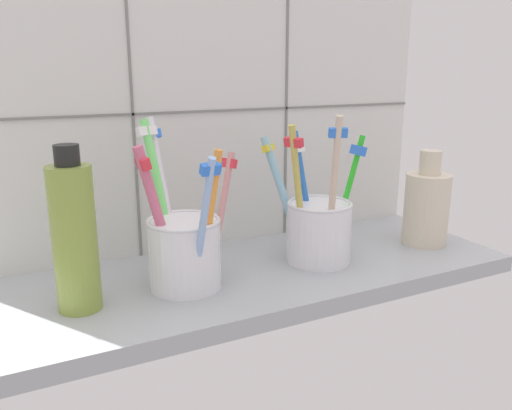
% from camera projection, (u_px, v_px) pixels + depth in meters
% --- Properties ---
extents(counter_slab, '(0.64, 0.22, 0.02)m').
position_uv_depth(counter_slab, '(252.00, 278.00, 0.63)').
color(counter_slab, '#9EA3A8').
rests_on(counter_slab, ground).
extents(tile_wall_back, '(0.64, 0.02, 0.45)m').
position_uv_depth(tile_wall_back, '(211.00, 92.00, 0.68)').
color(tile_wall_back, silver).
rests_on(tile_wall_back, ground).
extents(toothbrush_cup_left, '(0.12, 0.16, 0.18)m').
position_uv_depth(toothbrush_cup_left, '(184.00, 245.00, 0.57)').
color(toothbrush_cup_left, white).
rests_on(toothbrush_cup_left, counter_slab).
extents(toothbrush_cup_right, '(0.12, 0.12, 0.19)m').
position_uv_depth(toothbrush_cup_right, '(318.00, 226.00, 0.64)').
color(toothbrush_cup_right, white).
rests_on(toothbrush_cup_right, counter_slab).
extents(ceramic_vase, '(0.06, 0.06, 0.13)m').
position_uv_depth(ceramic_vase, '(426.00, 206.00, 0.71)').
color(ceramic_vase, beige).
rests_on(ceramic_vase, counter_slab).
extents(soap_bottle, '(0.04, 0.04, 0.17)m').
position_uv_depth(soap_bottle, '(74.00, 236.00, 0.51)').
color(soap_bottle, olive).
rests_on(soap_bottle, counter_slab).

